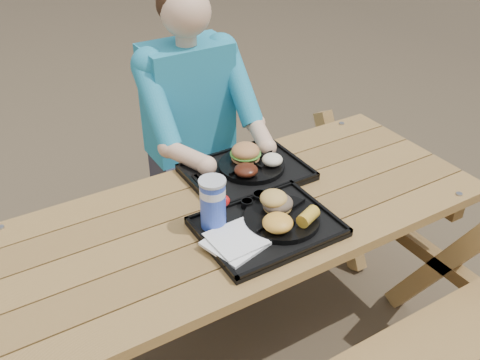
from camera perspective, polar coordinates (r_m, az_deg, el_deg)
ground at (r=2.43m, az=0.00°, el=-17.70°), size 60.00×60.00×0.00m
picnic_table at (r=2.15m, az=0.00°, el=-11.36°), size 1.80×1.49×0.75m
tray_near at (r=1.81m, az=2.92°, el=-5.10°), size 0.45×0.35×0.02m
tray_far at (r=2.09m, az=0.70°, el=0.74°), size 0.45×0.35×0.02m
plate_near at (r=1.82m, az=4.47°, el=-4.13°), size 0.26×0.26×0.02m
plate_far at (r=2.10m, az=1.25°, el=1.55°), size 0.26×0.26×0.02m
napkin_stack at (r=1.72m, az=-0.53°, el=-6.67°), size 0.20×0.20×0.02m
soda_cup at (r=1.76m, az=-2.90°, el=-2.63°), size 0.08×0.08×0.17m
condiment_bbq at (r=1.88m, az=0.74°, el=-2.54°), size 0.04×0.04×0.03m
condiment_mustard at (r=1.91m, az=2.16°, el=-1.85°), size 0.06×0.06×0.03m
sandwich at (r=1.82m, az=4.07°, el=-1.69°), size 0.10×0.10×0.10m
mac_cheese at (r=1.75m, az=4.05°, el=-4.57°), size 0.10×0.10×0.05m
corn_cob at (r=1.79m, az=7.28°, el=-3.87°), size 0.10×0.10×0.05m
cutlery_far at (r=2.02m, az=-3.71°, el=-0.21°), size 0.04×0.15×0.01m
burger at (r=2.10m, az=0.60°, el=3.46°), size 0.11×0.11×0.10m
baked_beans at (r=2.02m, az=0.64°, el=1.07°), size 0.09×0.09×0.04m
potato_salad at (r=2.08m, az=3.47°, el=2.18°), size 0.08×0.08×0.04m
diner at (r=2.53m, az=-5.13°, el=3.65°), size 0.48×0.84×1.28m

